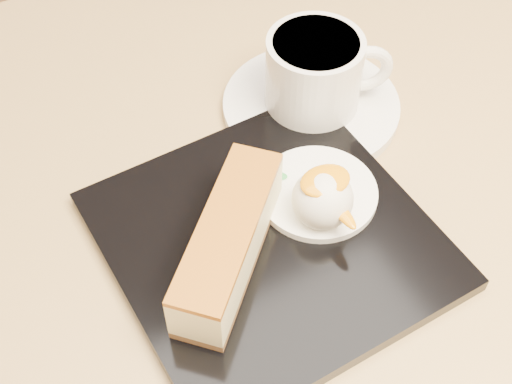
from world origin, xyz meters
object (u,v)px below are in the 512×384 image
cheesecake (229,242)px  coffee_cup (316,72)px  ice_cream_scoop (322,199)px  saucer (311,106)px  table (332,329)px  dessert_plate (269,240)px

cheesecake → coffee_cup: size_ratio=1.22×
ice_cream_scoop → cheesecake: bearing=180.0°
saucer → coffee_cup: coffee_cup is taller
coffee_cup → cheesecake: bearing=-119.2°
table → dessert_plate: size_ratio=3.64×
table → ice_cream_scoop: 0.19m
table → dessert_plate: 0.17m
dessert_plate → cheesecake: (-0.03, -0.00, 0.03)m
dessert_plate → saucer: 0.15m
table → cheesecake: bearing=172.8°
saucer → ice_cream_scoop: bearing=-118.8°
dessert_plate → ice_cream_scoop: (0.04, -0.00, 0.03)m
saucer → dessert_plate: bearing=-133.7°
ice_cream_scoop → saucer: ice_cream_scoop is taller
dessert_plate → ice_cream_scoop: size_ratio=4.95×
dessert_plate → coffee_cup: coffee_cup is taller
saucer → coffee_cup: 0.04m
ice_cream_scoop → saucer: (0.06, 0.11, -0.03)m
table → cheesecake: (-0.09, 0.01, 0.19)m
dessert_plate → saucer: (0.10, 0.10, -0.00)m
cheesecake → ice_cream_scoop: bearing=-44.1°
dessert_plate → coffee_cup: bearing=45.5°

